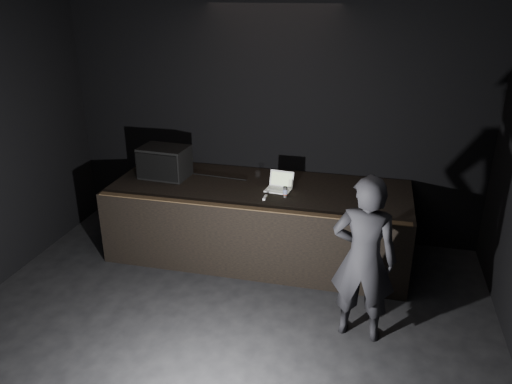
{
  "coord_description": "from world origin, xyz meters",
  "views": [
    {
      "loc": [
        1.43,
        -3.33,
        3.49
      ],
      "look_at": [
        0.06,
        2.3,
        1.11
      ],
      "focal_mm": 35.0,
      "sensor_mm": 36.0,
      "label": 1
    }
  ],
  "objects_px": {
    "person": "(364,259)",
    "beer_can": "(285,192)",
    "laptop": "(280,185)",
    "stage_monitor": "(164,162)",
    "stage_riser": "(259,221)"
  },
  "relations": [
    {
      "from": "stage_riser",
      "to": "person",
      "type": "xyz_separation_m",
      "value": [
        1.45,
        -1.48,
        0.42
      ]
    },
    {
      "from": "stage_monitor",
      "to": "laptop",
      "type": "height_order",
      "value": "stage_monitor"
    },
    {
      "from": "stage_riser",
      "to": "person",
      "type": "height_order",
      "value": "person"
    },
    {
      "from": "laptop",
      "to": "person",
      "type": "height_order",
      "value": "person"
    },
    {
      "from": "laptop",
      "to": "person",
      "type": "bearing_deg",
      "value": -44.73
    },
    {
      "from": "stage_riser",
      "to": "laptop",
      "type": "distance_m",
      "value": 0.63
    },
    {
      "from": "laptop",
      "to": "person",
      "type": "relative_size",
      "value": 0.19
    },
    {
      "from": "beer_can",
      "to": "person",
      "type": "relative_size",
      "value": 0.08
    },
    {
      "from": "person",
      "to": "beer_can",
      "type": "bearing_deg",
      "value": -44.07
    },
    {
      "from": "laptop",
      "to": "person",
      "type": "distance_m",
      "value": 1.89
    },
    {
      "from": "laptop",
      "to": "beer_can",
      "type": "distance_m",
      "value": 0.28
    },
    {
      "from": "stage_riser",
      "to": "beer_can",
      "type": "height_order",
      "value": "beer_can"
    },
    {
      "from": "stage_riser",
      "to": "laptop",
      "type": "bearing_deg",
      "value": -0.45
    },
    {
      "from": "stage_riser",
      "to": "person",
      "type": "bearing_deg",
      "value": -45.51
    },
    {
      "from": "stage_monitor",
      "to": "person",
      "type": "xyz_separation_m",
      "value": [
        2.84,
        -1.55,
        -0.3
      ]
    }
  ]
}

